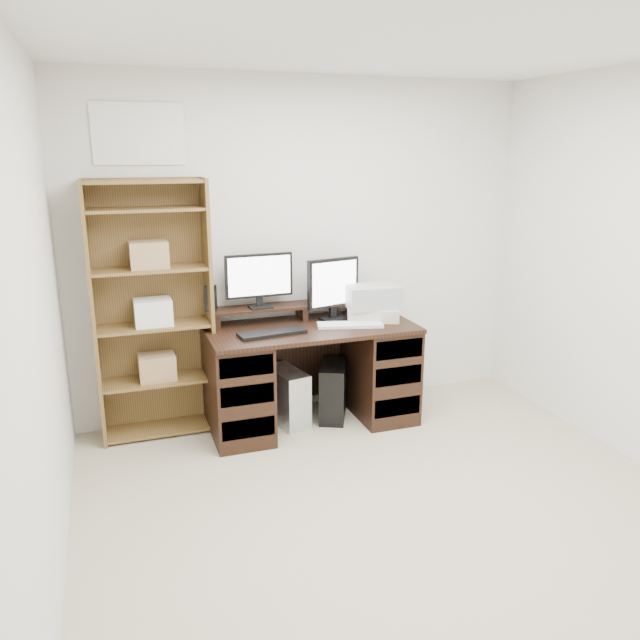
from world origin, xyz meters
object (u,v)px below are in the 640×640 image
monitor_small (333,287)px  tower_silver (287,396)px  printer (372,313)px  bookshelf (153,309)px  desk (311,373)px  tower_black (333,390)px  monitor_wide (259,278)px

monitor_small → tower_silver: (-0.39, -0.07, -0.79)m
printer → bookshelf: bookshelf is taller
printer → tower_silver: 0.89m
desk → monitor_small: bearing=28.5°
tower_black → bookshelf: bookshelf is taller
monitor_small → tower_black: monitor_small is taller
desk → printer: printer is taller
desk → bookshelf: bookshelf is taller
tower_silver → tower_black: (0.36, -0.01, 0.01)m
bookshelf → monitor_wide: bearing=-1.5°
desk → monitor_wide: size_ratio=3.02×
desk → printer: 0.64m
monitor_small → tower_black: (-0.02, -0.08, -0.79)m
tower_silver → bookshelf: size_ratio=0.23×
desk → tower_silver: (-0.17, 0.05, -0.18)m
tower_silver → desk: bearing=-29.1°
monitor_small → bookshelf: 1.30m
monitor_wide → printer: bearing=-13.4°
printer → tower_silver: printer is taller
monitor_wide → tower_black: (0.52, -0.15, -0.88)m
printer → bookshelf: 1.59m
monitor_wide → monitor_small: monitor_wide is taller
monitor_wide → monitor_small: size_ratio=1.08×
monitor_wide → bookshelf: (-0.75, 0.02, -0.17)m
monitor_wide → tower_silver: bearing=-44.3°
tower_silver → tower_black: size_ratio=0.89×
tower_black → desk: bearing=-143.6°
tower_black → monitor_wide: bearing=-172.0°
monitor_wide → bookshelf: bookshelf is taller
tower_silver → bookshelf: (-0.91, 0.16, 0.71)m
tower_black → bookshelf: bearing=-163.3°
desk → tower_black: bearing=12.0°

